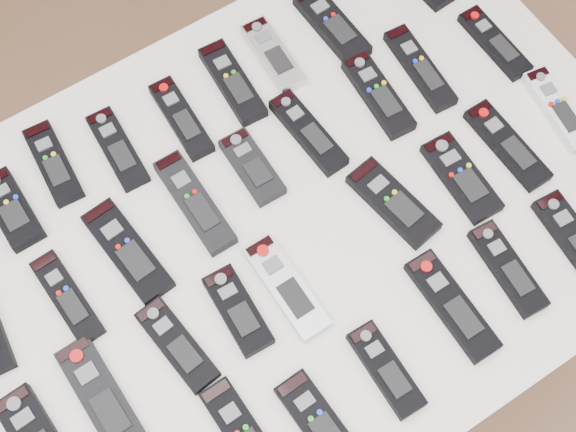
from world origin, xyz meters
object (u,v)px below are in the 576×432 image
remote_11 (128,251)px  remote_19 (103,399)px  remote_7 (332,25)px  remote_32 (452,306)px  remote_31 (386,370)px  remote_4 (181,118)px  remote_10 (67,298)px  remote_24 (461,177)px  remote_3 (118,149)px  remote_20 (177,345)px  remote_5 (233,82)px  table (288,234)px  remote_21 (238,311)px  remote_14 (308,132)px  remote_16 (420,68)px  remote_33 (508,269)px  remote_34 (575,240)px  remote_23 (393,203)px  remote_25 (507,145)px  remote_17 (495,43)px  remote_30 (318,421)px  remote_1 (11,209)px  remote_6 (273,55)px  remote_15 (378,95)px  remote_22 (286,287)px  remote_13 (252,167)px  remote_26 (558,109)px  remote_2 (53,163)px  remote_12 (195,202)px

remote_11 → remote_19: 0.24m
remote_7 → remote_32: size_ratio=0.93×
remote_31 → remote_4: bearing=95.7°
remote_10 → remote_24: size_ratio=1.00×
remote_3 → remote_20: size_ratio=1.01×
remote_5 → remote_19: bearing=-137.2°
table → remote_21: remote_21 is taller
remote_14 → remote_16: (0.25, 0.00, -0.00)m
remote_20 → remote_33: size_ratio=0.97×
remote_10 → remote_24: 0.69m
remote_14 → remote_34: 0.49m
remote_3 → remote_31: (0.17, -0.57, 0.00)m
remote_11 → remote_23: bearing=-27.0°
remote_25 → remote_17: bearing=56.2°
remote_30 → remote_14: bearing=55.6°
remote_1 → remote_11: (0.13, -0.17, -0.00)m
remote_24 → remote_34: size_ratio=0.95×
remote_25 → remote_20: bearing=178.9°
remote_30 → remote_32: bearing=4.5°
remote_20 → remote_34: remote_34 is taller
remote_5 → remote_33: (0.19, -0.55, 0.00)m
remote_30 → remote_31: (0.13, 0.01, -0.00)m
remote_6 → remote_15: bearing=-53.7°
remote_19 → remote_31: remote_31 is taller
remote_11 → remote_22: size_ratio=1.04×
table → remote_14: (0.12, 0.12, 0.07)m
remote_23 → remote_30: size_ratio=1.10×
remote_15 → remote_34: remote_15 is taller
remote_3 → remote_11: bearing=-110.4°
remote_24 → remote_34: bearing=-62.8°
remote_6 → remote_32: remote_6 is taller
remote_13 → remote_31: same height
remote_1 → remote_16: (0.75, -0.15, -0.00)m
remote_13 → remote_19: same height
remote_26 → remote_32: (-0.38, -0.19, 0.00)m
remote_2 → remote_14: remote_14 is taller
remote_16 → remote_33: (-0.11, -0.39, 0.00)m
remote_1 → remote_21: (0.23, -0.36, 0.00)m
remote_14 → remote_33: remote_14 is taller
remote_14 → remote_20: (-0.38, -0.21, -0.00)m
remote_5 → remote_16: size_ratio=0.95×
remote_20 → remote_34: size_ratio=0.92×
remote_6 → remote_12: size_ratio=0.81×
remote_23 → remote_32: (-0.03, -0.20, -0.00)m
remote_3 → remote_10: remote_10 is taller
remote_4 → remote_6: remote_6 is taller
remote_2 → remote_31: size_ratio=1.05×
remote_10 → remote_33: size_ratio=1.00×
remote_1 → remote_6: bearing=2.0°
remote_17 → remote_24: remote_24 is taller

